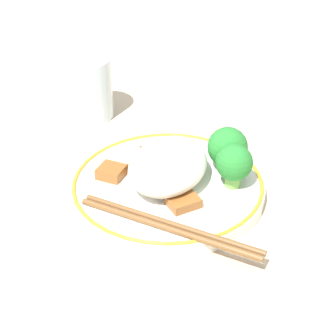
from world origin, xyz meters
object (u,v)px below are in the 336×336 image
at_px(plate, 168,187).
at_px(broccoli_back_center, 228,148).
at_px(broccoli_back_left, 234,164).
at_px(chopsticks, 169,226).
at_px(drinking_glass, 85,88).

height_order(plate, broccoli_back_center, broccoli_back_center).
relative_size(broccoli_back_left, broccoli_back_center, 0.97).
relative_size(chopsticks, drinking_glass, 2.33).
relative_size(plate, chopsticks, 1.09).
distance_m(broccoli_back_left, chopsticks, 0.11).
bearing_deg(plate, broccoli_back_left, 107.78).
distance_m(broccoli_back_left, broccoli_back_center, 0.04).
relative_size(broccoli_back_left, chopsticks, 0.25).
height_order(broccoli_back_left, chopsticks, broccoli_back_left).
bearing_deg(broccoli_back_center, plate, -45.13).
xyz_separation_m(broccoli_back_left, broccoli_back_center, (-0.03, -0.02, -0.00)).
xyz_separation_m(plate, drinking_glass, (-0.14, -0.19, 0.03)).
relative_size(plate, broccoli_back_center, 4.13).
height_order(broccoli_back_center, chopsticks, broccoli_back_center).
bearing_deg(drinking_glass, chopsticks, 46.02).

